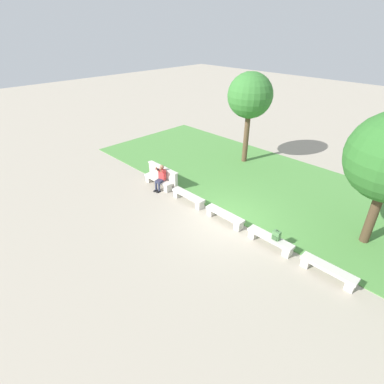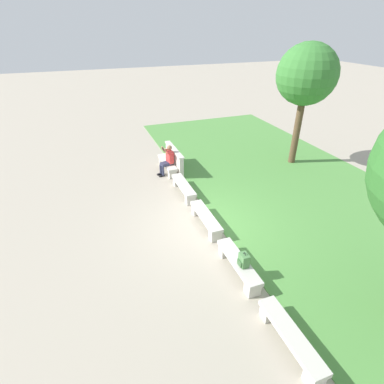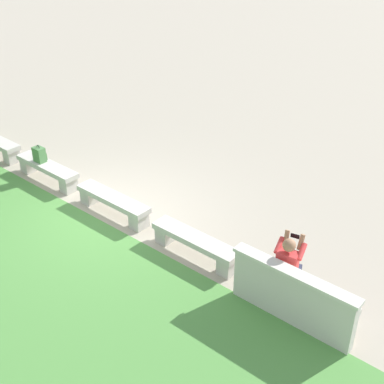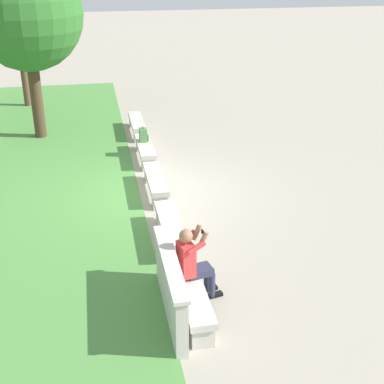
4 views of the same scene
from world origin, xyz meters
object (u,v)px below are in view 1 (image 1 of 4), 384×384
object	(u,v)px
person_photographer	(161,176)
backpack	(276,235)
bench_main	(158,181)
bench_mid	(225,216)
bench_end	(328,270)
bench_far	(270,240)
bench_near	(188,197)
tree_left_background	(250,96)

from	to	relation	value
person_photographer	backpack	xyz separation A→B (m)	(6.75, 0.08, -0.11)
bench_main	bench_mid	size ratio (longest dim) A/B	1.00
bench_main	backpack	distance (m)	7.09
bench_end	backpack	size ratio (longest dim) A/B	4.43
bench_far	backpack	world-z (taller)	backpack
bench_mid	bench_end	size ratio (longest dim) A/B	1.00
bench_end	backpack	bearing A→B (deg)	179.78
bench_far	backpack	distance (m)	0.39
bench_far	person_photographer	distance (m)	6.55
bench_mid	bench_far	world-z (taller)	same
bench_mid	bench_near	bearing A→B (deg)	180.00
bench_near	bench_main	bearing A→B (deg)	180.00
bench_mid	tree_left_background	bearing A→B (deg)	119.73
bench_main	tree_left_background	size ratio (longest dim) A/B	0.36
person_photographer	bench_mid	bearing A→B (deg)	1.02
tree_left_background	bench_far	bearing A→B (deg)	-46.21
bench_end	person_photographer	size ratio (longest dim) A/B	1.44
bench_far	bench_main	bearing A→B (deg)	180.00
backpack	tree_left_background	world-z (taller)	tree_left_background
bench_main	tree_left_background	xyz separation A→B (m)	(1.20, 5.90, 3.69)
bench_near	tree_left_background	world-z (taller)	tree_left_background
person_photographer	backpack	distance (m)	6.75
person_photographer	bench_far	bearing A→B (deg)	0.66
bench_near	bench_end	world-z (taller)	same
bench_main	backpack	bearing A→B (deg)	0.06
bench_main	tree_left_background	distance (m)	7.07
bench_near	backpack	world-z (taller)	backpack
backpack	tree_left_background	size ratio (longest dim) A/B	0.08
tree_left_background	person_photographer	bearing A→B (deg)	-98.27
bench_main	bench_end	distance (m)	9.15
bench_main	bench_far	distance (m)	6.86
bench_mid	tree_left_background	xyz separation A→B (m)	(-3.37, 5.90, 3.69)
bench_end	backpack	distance (m)	2.09
bench_near	bench_end	bearing A→B (deg)	0.00
bench_mid	tree_left_background	distance (m)	7.74
bench_mid	backpack	distance (m)	2.53
bench_main	bench_mid	xyz separation A→B (m)	(4.58, 0.00, 0.00)
person_photographer	bench_end	bearing A→B (deg)	0.49
bench_end	tree_left_background	size ratio (longest dim) A/B	0.36
tree_left_background	bench_end	bearing A→B (deg)	-36.61
bench_far	bench_mid	bearing A→B (deg)	180.00
bench_near	backpack	distance (m)	4.81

